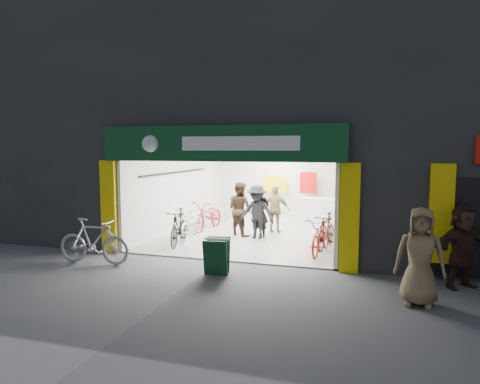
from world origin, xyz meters
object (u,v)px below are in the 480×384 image
at_px(parked_bike, 94,241).
at_px(sandwich_board, 217,256).
at_px(pedestrian_near, 420,257).
at_px(bike_right_front, 326,231).
at_px(bike_left_front, 192,223).

distance_m(parked_bike, sandwich_board, 3.34).
relative_size(pedestrian_near, sandwich_board, 2.17).
bearing_deg(pedestrian_near, parked_bike, 179.08).
distance_m(pedestrian_near, sandwich_board, 4.33).
bearing_deg(sandwich_board, bike_right_front, 49.83).
bearing_deg(bike_left_front, sandwich_board, -64.81).
bearing_deg(parked_bike, pedestrian_near, -98.58).
height_order(bike_right_front, pedestrian_near, pedestrian_near).
xyz_separation_m(bike_left_front, bike_right_front, (4.30, -0.10, 0.00)).
relative_size(parked_bike, pedestrian_near, 1.05).
xyz_separation_m(bike_left_front, pedestrian_near, (6.41, -4.17, 0.40)).
distance_m(bike_right_front, pedestrian_near, 4.61).
xyz_separation_m(parked_bike, sandwich_board, (3.33, -0.04, -0.12)).
distance_m(bike_right_front, sandwich_board, 4.05).
distance_m(parked_bike, pedestrian_near, 7.63).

